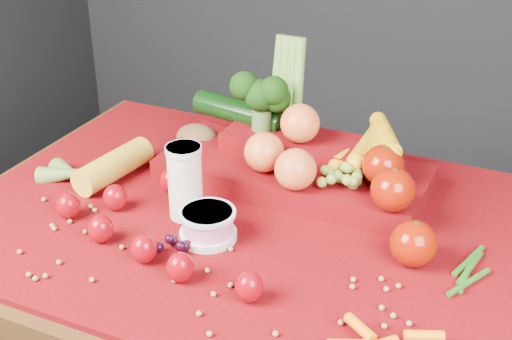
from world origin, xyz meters
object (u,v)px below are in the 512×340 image
at_px(yogurt_bowl, 208,224).
at_px(produce_mound, 304,158).
at_px(milk_glass, 185,179).
at_px(table, 252,265).

height_order(yogurt_bowl, produce_mound, produce_mound).
height_order(milk_glass, produce_mound, produce_mound).
bearing_deg(yogurt_bowl, milk_glass, 144.81).
relative_size(milk_glass, yogurt_bowl, 1.40).
distance_m(table, milk_glass, 0.22).
bearing_deg(produce_mound, milk_glass, -127.74).
height_order(table, yogurt_bowl, yogurt_bowl).
distance_m(milk_glass, yogurt_bowl, 0.10).
bearing_deg(produce_mound, table, -105.24).
distance_m(yogurt_bowl, produce_mound, 0.26).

